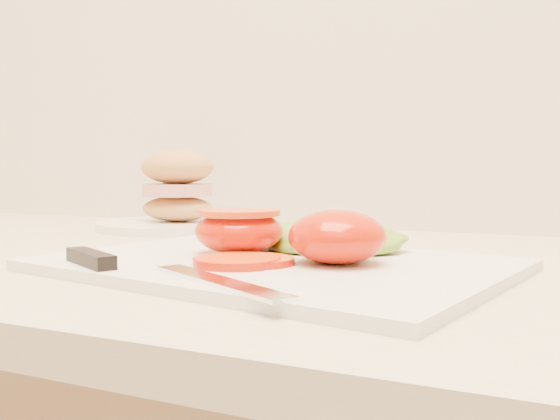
% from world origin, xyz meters
% --- Properties ---
extents(cutting_board, '(0.45, 0.36, 0.01)m').
position_xyz_m(cutting_board, '(-0.58, 1.60, 0.94)').
color(cutting_board, silver).
rests_on(cutting_board, counter).
extents(tomato_half_dome, '(0.09, 0.09, 0.05)m').
position_xyz_m(tomato_half_dome, '(-0.52, 1.60, 0.96)').
color(tomato_half_dome, red).
rests_on(tomato_half_dome, cutting_board).
extents(tomato_half_cut, '(0.09, 0.09, 0.04)m').
position_xyz_m(tomato_half_cut, '(-0.63, 1.62, 0.96)').
color(tomato_half_cut, red).
rests_on(tomato_half_cut, cutting_board).
extents(tomato_slice_0, '(0.07, 0.07, 0.01)m').
position_xyz_m(tomato_slice_0, '(-0.59, 1.55, 0.94)').
color(tomato_slice_0, orange).
rests_on(tomato_slice_0, cutting_board).
extents(tomato_slice_1, '(0.07, 0.07, 0.01)m').
position_xyz_m(tomato_slice_1, '(-0.58, 1.56, 0.94)').
color(tomato_slice_1, orange).
rests_on(tomato_slice_1, cutting_board).
extents(lettuce_leaf_0, '(0.18, 0.17, 0.03)m').
position_xyz_m(lettuce_leaf_0, '(-0.58, 1.68, 0.95)').
color(lettuce_leaf_0, olive).
rests_on(lettuce_leaf_0, cutting_board).
extents(lettuce_leaf_1, '(0.12, 0.10, 0.02)m').
position_xyz_m(lettuce_leaf_1, '(-0.53, 1.68, 0.95)').
color(lettuce_leaf_1, olive).
rests_on(lettuce_leaf_1, cutting_board).
extents(knife, '(0.26, 0.10, 0.01)m').
position_xyz_m(knife, '(-0.65, 1.49, 0.94)').
color(knife, silver).
rests_on(knife, cutting_board).
extents(sandwich_plate, '(0.24, 0.24, 0.12)m').
position_xyz_m(sandwich_plate, '(-0.88, 1.87, 0.97)').
color(sandwich_plate, white).
rests_on(sandwich_plate, counter).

